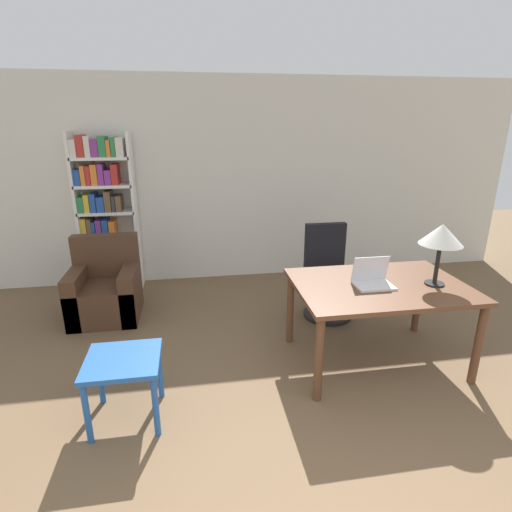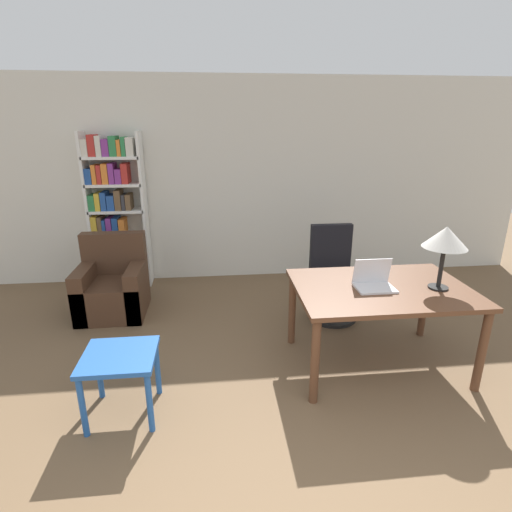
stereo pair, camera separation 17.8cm
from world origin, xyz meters
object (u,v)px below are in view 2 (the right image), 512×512
(laptop, at_px, (374,282))
(desk, at_px, (381,296))
(side_table_blue, at_px, (120,365))
(armchair, at_px, (113,288))
(office_chair, at_px, (332,278))
(table_lamp, at_px, (446,239))
(bookshelf, at_px, (114,213))

(laptop, bearing_deg, desk, 8.71)
(side_table_blue, bearing_deg, desk, 11.38)
(desk, relative_size, armchair, 1.66)
(laptop, bearing_deg, side_table_blue, -168.52)
(desk, height_order, office_chair, office_chair)
(desk, bearing_deg, office_chair, 96.92)
(table_lamp, bearing_deg, laptop, 172.63)
(laptop, height_order, table_lamp, table_lamp)
(office_chair, xyz_separation_m, bookshelf, (-2.59, 1.22, 0.54))
(table_lamp, relative_size, office_chair, 0.52)
(laptop, distance_m, office_chair, 1.09)
(armchair, relative_size, bookshelf, 0.45)
(side_table_blue, bearing_deg, office_chair, 35.47)
(armchair, bearing_deg, bookshelf, 96.85)
(table_lamp, relative_size, side_table_blue, 1.03)
(table_lamp, relative_size, bookshelf, 0.27)
(side_table_blue, distance_m, bookshelf, 2.77)
(desk, relative_size, office_chair, 1.43)
(desk, xyz_separation_m, armchair, (-2.61, 1.35, -0.38))
(office_chair, distance_m, bookshelf, 2.91)
(desk, bearing_deg, armchair, 152.60)
(office_chair, xyz_separation_m, armchair, (-2.48, 0.34, -0.16))
(laptop, bearing_deg, office_chair, 92.18)
(side_table_blue, distance_m, armchair, 1.85)
(armchair, distance_m, bookshelf, 1.12)
(laptop, xyz_separation_m, office_chair, (-0.04, 1.02, -0.37))
(bookshelf, bearing_deg, table_lamp, -36.01)
(office_chair, relative_size, armchair, 1.16)
(desk, relative_size, laptop, 4.60)
(table_lamp, distance_m, office_chair, 1.45)
(armchair, xyz_separation_m, bookshelf, (-0.10, 0.87, 0.70))
(office_chair, distance_m, armchair, 2.51)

